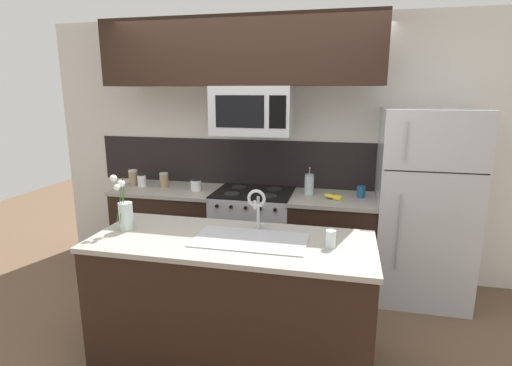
{
  "coord_description": "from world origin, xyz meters",
  "views": [
    {
      "loc": [
        0.87,
        -2.79,
        1.89
      ],
      "look_at": [
        0.17,
        0.27,
        1.16
      ],
      "focal_mm": 28.0,
      "sensor_mm": 36.0,
      "label": 1
    }
  ],
  "objects_px": {
    "microwave": "(253,111)",
    "drinking_glass": "(331,239)",
    "storage_jar_medium": "(142,180)",
    "sink_faucet": "(257,204)",
    "coffee_tin": "(361,192)",
    "french_press": "(309,184)",
    "flower_vase": "(125,214)",
    "storage_jar_squat": "(196,185)",
    "storage_jar_tall": "(133,178)",
    "banana_bunch": "(334,197)",
    "storage_jar_short": "(164,180)",
    "refrigerator": "(423,206)",
    "stove_range": "(254,236)"
  },
  "relations": [
    {
      "from": "storage_jar_medium",
      "to": "sink_faucet",
      "type": "bearing_deg",
      "value": -35.4
    },
    {
      "from": "storage_jar_squat",
      "to": "sink_faucet",
      "type": "xyz_separation_m",
      "value": [
        0.86,
        -1.01,
        0.14
      ]
    },
    {
      "from": "microwave",
      "to": "drinking_glass",
      "type": "relative_size",
      "value": 6.55
    },
    {
      "from": "refrigerator",
      "to": "sink_faucet",
      "type": "height_order",
      "value": "refrigerator"
    },
    {
      "from": "storage_jar_short",
      "to": "drinking_glass",
      "type": "height_order",
      "value": "storage_jar_short"
    },
    {
      "from": "banana_bunch",
      "to": "coffee_tin",
      "type": "height_order",
      "value": "coffee_tin"
    },
    {
      "from": "coffee_tin",
      "to": "refrigerator",
      "type": "bearing_deg",
      "value": -3.13
    },
    {
      "from": "storage_jar_squat",
      "to": "flower_vase",
      "type": "distance_m",
      "value": 1.2
    },
    {
      "from": "sink_faucet",
      "to": "storage_jar_squat",
      "type": "bearing_deg",
      "value": 130.3
    },
    {
      "from": "stove_range",
      "to": "storage_jar_squat",
      "type": "bearing_deg",
      "value": -176.37
    },
    {
      "from": "microwave",
      "to": "coffee_tin",
      "type": "distance_m",
      "value": 1.27
    },
    {
      "from": "drinking_glass",
      "to": "flower_vase",
      "type": "xyz_separation_m",
      "value": [
        -1.46,
        0.02,
        0.06
      ]
    },
    {
      "from": "storage_jar_squat",
      "to": "refrigerator",
      "type": "bearing_deg",
      "value": 1.52
    },
    {
      "from": "flower_vase",
      "to": "sink_faucet",
      "type": "bearing_deg",
      "value": 11.72
    },
    {
      "from": "french_press",
      "to": "sink_faucet",
      "type": "relative_size",
      "value": 0.87
    },
    {
      "from": "storage_jar_medium",
      "to": "storage_jar_squat",
      "type": "distance_m",
      "value": 0.61
    },
    {
      "from": "coffee_tin",
      "to": "drinking_glass",
      "type": "bearing_deg",
      "value": -99.72
    },
    {
      "from": "coffee_tin",
      "to": "sink_faucet",
      "type": "height_order",
      "value": "sink_faucet"
    },
    {
      "from": "storage_jar_short",
      "to": "storage_jar_squat",
      "type": "xyz_separation_m",
      "value": [
        0.38,
        -0.07,
        -0.02
      ]
    },
    {
      "from": "microwave",
      "to": "coffee_tin",
      "type": "height_order",
      "value": "microwave"
    },
    {
      "from": "sink_faucet",
      "to": "drinking_glass",
      "type": "bearing_deg",
      "value": -21.43
    },
    {
      "from": "storage_jar_squat",
      "to": "storage_jar_medium",
      "type": "bearing_deg",
      "value": 176.71
    },
    {
      "from": "storage_jar_short",
      "to": "coffee_tin",
      "type": "relative_size",
      "value": 1.37
    },
    {
      "from": "storage_jar_medium",
      "to": "storage_jar_tall",
      "type": "bearing_deg",
      "value": 162.87
    },
    {
      "from": "storage_jar_squat",
      "to": "flower_vase",
      "type": "bearing_deg",
      "value": -93.41
    },
    {
      "from": "stove_range",
      "to": "coffee_tin",
      "type": "bearing_deg",
      "value": 2.8
    },
    {
      "from": "sink_faucet",
      "to": "refrigerator",
      "type": "bearing_deg",
      "value": 39.29
    },
    {
      "from": "storage_jar_medium",
      "to": "french_press",
      "type": "bearing_deg",
      "value": 2.05
    },
    {
      "from": "refrigerator",
      "to": "banana_bunch",
      "type": "bearing_deg",
      "value": -174.17
    },
    {
      "from": "storage_jar_tall",
      "to": "microwave",
      "type": "bearing_deg",
      "value": -2.41
    },
    {
      "from": "storage_jar_tall",
      "to": "storage_jar_squat",
      "type": "relative_size",
      "value": 1.41
    },
    {
      "from": "storage_jar_tall",
      "to": "storage_jar_short",
      "type": "height_order",
      "value": "storage_jar_tall"
    },
    {
      "from": "microwave",
      "to": "coffee_tin",
      "type": "bearing_deg",
      "value": 3.97
    },
    {
      "from": "storage_jar_medium",
      "to": "coffee_tin",
      "type": "bearing_deg",
      "value": 1.34
    },
    {
      "from": "microwave",
      "to": "banana_bunch",
      "type": "distance_m",
      "value": 1.1
    },
    {
      "from": "coffee_tin",
      "to": "storage_jar_short",
      "type": "bearing_deg",
      "value": -179.44
    },
    {
      "from": "sink_faucet",
      "to": "drinking_glass",
      "type": "height_order",
      "value": "sink_faucet"
    },
    {
      "from": "microwave",
      "to": "stove_range",
      "type": "bearing_deg",
      "value": 90.16
    },
    {
      "from": "french_press",
      "to": "flower_vase",
      "type": "height_order",
      "value": "flower_vase"
    },
    {
      "from": "storage_jar_tall",
      "to": "banana_bunch",
      "type": "height_order",
      "value": "storage_jar_tall"
    },
    {
      "from": "flower_vase",
      "to": "storage_jar_tall",
      "type": "bearing_deg",
      "value": 117.41
    },
    {
      "from": "storage_jar_tall",
      "to": "storage_jar_medium",
      "type": "distance_m",
      "value": 0.12
    },
    {
      "from": "coffee_tin",
      "to": "flower_vase",
      "type": "xyz_separation_m",
      "value": [
        -1.68,
        -1.29,
        0.07
      ]
    },
    {
      "from": "storage_jar_tall",
      "to": "banana_bunch",
      "type": "xyz_separation_m",
      "value": [
        2.09,
        -0.1,
        -0.06
      ]
    },
    {
      "from": "refrigerator",
      "to": "banana_bunch",
      "type": "xyz_separation_m",
      "value": [
        -0.8,
        -0.08,
        0.06
      ]
    },
    {
      "from": "sink_faucet",
      "to": "drinking_glass",
      "type": "relative_size",
      "value": 2.69
    },
    {
      "from": "stove_range",
      "to": "refrigerator",
      "type": "height_order",
      "value": "refrigerator"
    },
    {
      "from": "storage_jar_tall",
      "to": "drinking_glass",
      "type": "height_order",
      "value": "storage_jar_tall"
    },
    {
      "from": "sink_faucet",
      "to": "coffee_tin",
      "type": "bearing_deg",
      "value": 55.54
    },
    {
      "from": "stove_range",
      "to": "french_press",
      "type": "distance_m",
      "value": 0.77
    }
  ]
}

